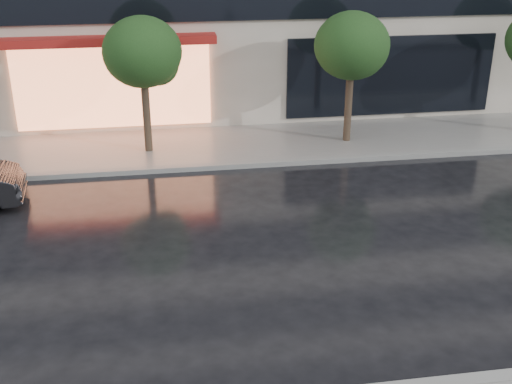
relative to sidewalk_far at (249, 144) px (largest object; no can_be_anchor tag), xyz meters
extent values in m
plane|color=black|center=(0.00, -10.25, -0.06)|extent=(120.00, 120.00, 0.00)
cube|color=slate|center=(0.00, 0.00, 0.00)|extent=(60.00, 3.50, 0.12)
cube|color=gray|center=(0.00, -1.75, 0.01)|extent=(60.00, 0.25, 0.14)
cube|color=#FF8C59|center=(-4.00, 1.67, 1.54)|extent=(6.00, 0.10, 2.60)
cube|color=maroon|center=(-4.00, 1.34, 2.99)|extent=(6.40, 0.70, 0.25)
cube|color=black|center=(5.00, 1.69, 1.54)|extent=(7.00, 0.10, 2.60)
cylinder|color=#33261C|center=(-3.00, -0.25, 1.04)|extent=(0.22, 0.22, 2.20)
ellipsoid|color=black|center=(-3.00, -0.25, 2.94)|extent=(2.20, 2.20, 1.98)
sphere|color=black|center=(-2.60, -0.05, 2.54)|extent=(1.20, 1.20, 1.20)
cylinder|color=#33261C|center=(3.00, -0.25, 1.04)|extent=(0.22, 0.22, 2.20)
ellipsoid|color=black|center=(3.00, -0.25, 2.94)|extent=(2.20, 2.20, 1.98)
sphere|color=black|center=(3.40, -0.05, 2.54)|extent=(1.20, 1.20, 1.20)
camera|label=1|loc=(-2.65, -18.31, 6.42)|focal=45.00mm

